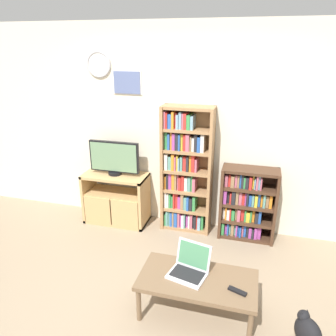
# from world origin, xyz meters

# --- Properties ---
(ground_plane) EXTENTS (18.00, 18.00, 0.00)m
(ground_plane) POSITION_xyz_m (0.00, 0.00, 0.00)
(ground_plane) COLOR gray
(wall_back) EXTENTS (6.37, 0.09, 2.60)m
(wall_back) POSITION_xyz_m (-0.01, 1.67, 1.31)
(wall_back) COLOR beige
(wall_back) RESTS_ON ground_plane
(tv_stand) EXTENTS (0.86, 0.41, 0.70)m
(tv_stand) POSITION_xyz_m (-0.90, 1.40, 0.35)
(tv_stand) COLOR tan
(tv_stand) RESTS_ON ground_plane
(television) EXTENTS (0.68, 0.18, 0.45)m
(television) POSITION_xyz_m (-0.90, 1.42, 0.93)
(television) COLOR black
(television) RESTS_ON tv_stand
(bookshelf_tall) EXTENTS (0.64, 0.27, 1.64)m
(bookshelf_tall) POSITION_xyz_m (0.03, 1.50, 0.80)
(bookshelf_tall) COLOR #9E754C
(bookshelf_tall) RESTS_ON ground_plane
(bookshelf_short) EXTENTS (0.68, 0.31, 0.93)m
(bookshelf_short) POSITION_xyz_m (0.82, 1.49, 0.46)
(bookshelf_short) COLOR #472D1E
(bookshelf_short) RESTS_ON ground_plane
(coffee_table) EXTENTS (1.04, 0.53, 0.38)m
(coffee_table) POSITION_xyz_m (0.48, 0.05, 0.34)
(coffee_table) COLOR brown
(coffee_table) RESTS_ON ground_plane
(laptop) EXTENTS (0.39, 0.36, 0.27)m
(laptop) POSITION_xyz_m (0.40, 0.11, 0.45)
(laptop) COLOR silver
(laptop) RESTS_ON coffee_table
(remote_near_laptop) EXTENTS (0.17, 0.10, 0.02)m
(remote_near_laptop) POSITION_xyz_m (0.83, -0.03, 0.39)
(remote_near_laptop) COLOR black
(remote_near_laptop) RESTS_ON coffee_table
(cat) EXTENTS (0.40, 0.37, 0.29)m
(cat) POSITION_xyz_m (1.42, -0.05, 0.13)
(cat) COLOR black
(cat) RESTS_ON ground_plane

